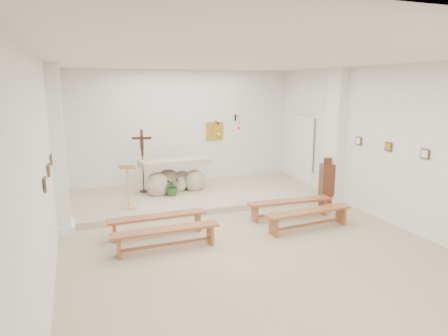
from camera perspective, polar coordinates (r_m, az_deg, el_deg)
name	(u,v)px	position (r m, az deg, el deg)	size (l,w,h in m)	color
ground	(248,244)	(7.98, 3.49, -10.84)	(7.00, 10.00, 0.00)	tan
wall_left	(47,171)	(6.85, -24.01, -0.36)	(0.02, 10.00, 3.50)	white
wall_right	(396,147)	(9.45, 23.35, 2.82)	(0.02, 10.00, 3.50)	white
wall_back	(182,129)	(12.16, -6.09, 5.55)	(7.00, 0.02, 3.50)	white
ceiling	(251,61)	(7.37, 3.84, 15.04)	(7.00, 10.00, 0.02)	silver
sanctuary_platform	(197,195)	(11.07, -3.94, -3.89)	(6.98, 3.00, 0.15)	#B8A88D
pilaster_left	(58,151)	(8.81, -22.58, 2.29)	(0.26, 0.55, 3.50)	white
pilaster_right	(335,136)	(10.89, 15.62, 4.44)	(0.26, 0.55, 3.50)	white
gold_wall_relief	(215,131)	(12.44, -1.35, 5.29)	(0.55, 0.04, 0.55)	gold
sanctuary_lamp	(239,126)	(12.44, 2.10, 6.03)	(0.11, 0.36, 0.44)	black
station_frame_left_front	(45,184)	(6.08, -24.18, -2.13)	(0.03, 0.20, 0.20)	#47331F
station_frame_left_mid	(49,170)	(7.05, -23.75, -0.27)	(0.03, 0.20, 0.20)	#47331F
station_frame_left_rear	(51,159)	(8.03, -23.42, 1.14)	(0.03, 0.20, 0.20)	#47331F
station_frame_right_front	(425,154)	(8.89, 26.79, 1.80)	(0.03, 0.20, 0.20)	#47331F
station_frame_right_mid	(388,147)	(9.59, 22.43, 2.83)	(0.03, 0.20, 0.20)	#47331F
station_frame_right_rear	(359,141)	(10.33, 18.67, 3.70)	(0.03, 0.20, 0.20)	#47331F
radiator_left	(62,210)	(9.83, -22.14, -5.64)	(0.10, 0.85, 0.52)	silver
radiator_right	(319,184)	(11.76, 13.45, -2.27)	(0.10, 0.85, 0.52)	silver
altar	(175,178)	(11.17, -7.06, -1.39)	(1.99, 0.95, 0.99)	beige
lectern	(128,186)	(9.82, -13.57, -2.47)	(0.47, 0.42, 1.12)	tan
crucifix_stand	(142,156)	(11.11, -11.57, 1.65)	(0.51, 0.23, 1.73)	#361B11
potted_plant	(172,186)	(10.78, -7.48, -2.53)	(0.48, 0.41, 0.53)	#295923
donation_pedestal	(326,183)	(10.88, 14.42, -2.06)	(0.39, 0.39, 1.20)	#562D18
bench_left_front	(157,220)	(8.44, -9.50, -7.36)	(2.04, 0.36, 0.43)	#98522C
bench_right_front	(290,204)	(9.50, 9.37, -5.16)	(2.05, 0.42, 0.43)	#98522C
bench_left_second	(166,234)	(7.68, -8.28, -9.29)	(2.04, 0.35, 0.43)	#98522C
bench_right_second	(309,215)	(8.83, 12.04, -6.58)	(2.05, 0.46, 0.43)	#98522C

